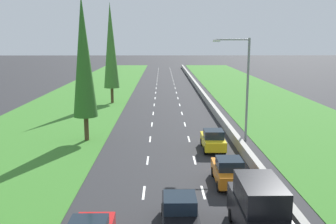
% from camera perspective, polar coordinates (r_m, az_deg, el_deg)
% --- Properties ---
extents(ground_plane, '(300.00, 300.00, 0.00)m').
position_cam_1_polar(ground_plane, '(60.48, -0.27, 2.55)').
color(ground_plane, '#28282B').
rests_on(ground_plane, ground).
extents(grass_verge_left, '(14.00, 140.00, 0.04)m').
position_cam_1_polar(grass_verge_left, '(61.65, -12.12, 2.49)').
color(grass_verge_left, '#387528').
rests_on(grass_verge_left, ground).
extents(grass_verge_right, '(14.00, 140.00, 0.04)m').
position_cam_1_polar(grass_verge_right, '(62.30, 13.06, 2.53)').
color(grass_verge_right, '#387528').
rests_on(grass_verge_right, ground).
extents(median_barrier, '(0.44, 120.00, 0.85)m').
position_cam_1_polar(median_barrier, '(60.75, 5.12, 2.95)').
color(median_barrier, '#9E9B93').
rests_on(median_barrier, ground).
extents(lane_markings, '(3.64, 116.00, 0.01)m').
position_cam_1_polar(lane_markings, '(60.48, -0.27, 2.56)').
color(lane_markings, white).
rests_on(lane_markings, ground).
extents(black_van_right_lane, '(1.96, 4.90, 2.82)m').
position_cam_1_polar(black_van_right_lane, '(17.83, 13.51, -14.18)').
color(black_van_right_lane, black).
rests_on(black_van_right_lane, ground).
extents(orange_hatchback_right_lane, '(1.74, 3.90, 1.72)m').
position_cam_1_polar(orange_hatchback_right_lane, '(23.91, 9.15, -8.84)').
color(orange_hatchback_right_lane, orange).
rests_on(orange_hatchback_right_lane, ground).
extents(yellow_hatchback_right_lane, '(1.74, 3.90, 1.72)m').
position_cam_1_polar(yellow_hatchback_right_lane, '(30.84, 6.83, -4.22)').
color(yellow_hatchback_right_lane, yellow).
rests_on(yellow_hatchback_right_lane, ground).
extents(black_hatchback_centre_lane, '(1.74, 3.90, 1.72)m').
position_cam_1_polar(black_hatchback_centre_lane, '(18.50, 1.76, -14.83)').
color(black_hatchback_centre_lane, black).
rests_on(black_hatchback_centre_lane, ground).
extents(poplar_tree_second, '(2.11, 2.11, 12.60)m').
position_cam_1_polar(poplar_tree_second, '(33.27, -12.70, 8.08)').
color(poplar_tree_second, '#4C3823').
rests_on(poplar_tree_second, ground).
extents(poplar_tree_third, '(2.15, 2.15, 13.83)m').
position_cam_1_polar(poplar_tree_third, '(52.92, -8.68, 9.88)').
color(poplar_tree_third, '#4C3823').
rests_on(poplar_tree_third, ground).
extents(street_light_mast, '(3.20, 0.28, 9.00)m').
position_cam_1_polar(street_light_mast, '(33.25, 11.41, 4.46)').
color(street_light_mast, gray).
rests_on(street_light_mast, ground).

